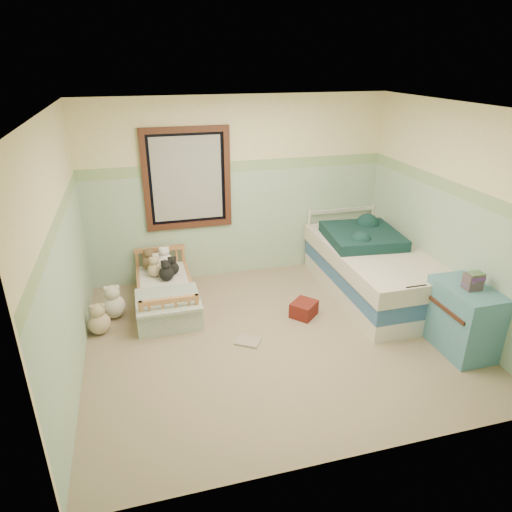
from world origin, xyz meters
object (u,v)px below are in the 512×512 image
object	(u,v)px
dresser	(463,318)
red_pillow	(304,309)
floor_book	(248,341)
twin_bed_frame	(372,286)
toddler_bed_frame	(166,299)
plush_floor_cream	(114,306)
plush_floor_tan	(99,323)

from	to	relation	value
dresser	red_pillow	world-z (taller)	dresser
red_pillow	floor_book	distance (m)	0.89
twin_bed_frame	red_pillow	world-z (taller)	twin_bed_frame
toddler_bed_frame	twin_bed_frame	world-z (taller)	twin_bed_frame
toddler_bed_frame	plush_floor_cream	xyz separation A→B (m)	(-0.64, -0.12, 0.06)
plush_floor_cream	floor_book	xyz separation A→B (m)	(1.45, -0.96, -0.13)
toddler_bed_frame	dresser	size ratio (longest dim) A/B	1.83
plush_floor_cream	plush_floor_tan	bearing A→B (deg)	-115.41
plush_floor_cream	twin_bed_frame	xyz separation A→B (m)	(3.33, -0.28, -0.04)
plush_floor_cream	floor_book	world-z (taller)	plush_floor_cream
plush_floor_cream	dresser	xyz separation A→B (m)	(3.64, -1.66, 0.23)
twin_bed_frame	dresser	distance (m)	1.44
toddler_bed_frame	twin_bed_frame	size ratio (longest dim) A/B	0.63
toddler_bed_frame	plush_floor_cream	size ratio (longest dim) A/B	4.72
dresser	floor_book	distance (m)	2.33
plush_floor_tan	red_pillow	size ratio (longest dim) A/B	0.86
toddler_bed_frame	floor_book	size ratio (longest dim) A/B	5.25
twin_bed_frame	floor_book	world-z (taller)	twin_bed_frame
dresser	red_pillow	size ratio (longest dim) A/B	2.52
toddler_bed_frame	dresser	distance (m)	3.50
red_pillow	dresser	bearing A→B (deg)	-37.92
plush_floor_cream	dresser	size ratio (longest dim) A/B	0.39
plush_floor_cream	twin_bed_frame	bearing A→B (deg)	-4.84
plush_floor_cream	floor_book	size ratio (longest dim) A/B	1.11
floor_book	twin_bed_frame	bearing A→B (deg)	52.76
floor_book	toddler_bed_frame	bearing A→B (deg)	159.69
twin_bed_frame	dresser	world-z (taller)	dresser
plush_floor_tan	floor_book	size ratio (longest dim) A/B	0.98
twin_bed_frame	floor_book	xyz separation A→B (m)	(-1.88, -0.68, -0.10)
toddler_bed_frame	floor_book	xyz separation A→B (m)	(0.81, -1.08, -0.08)
toddler_bed_frame	plush_floor_tan	distance (m)	0.91
twin_bed_frame	dresser	size ratio (longest dim) A/B	2.90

